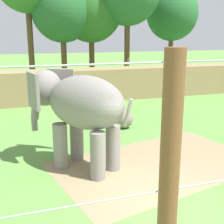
% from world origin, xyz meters
% --- Properties ---
extents(ground_plane, '(120.00, 120.00, 0.00)m').
position_xyz_m(ground_plane, '(0.00, 0.00, 0.00)').
color(ground_plane, '#609342').
extents(dirt_patch, '(7.34, 5.39, 0.01)m').
position_xyz_m(dirt_patch, '(0.95, 2.11, 0.00)').
color(dirt_patch, '#937F5B').
rests_on(dirt_patch, ground).
extents(embankment_wall, '(36.00, 1.80, 1.98)m').
position_xyz_m(embankment_wall, '(0.00, 12.56, 0.99)').
color(embankment_wall, '#997F56').
rests_on(embankment_wall, ground).
extents(elephant, '(3.19, 3.56, 3.02)m').
position_xyz_m(elephant, '(-1.52, 2.78, 2.00)').
color(elephant, gray).
rests_on(elephant, ground).
extents(enrichment_ball, '(0.82, 0.82, 0.82)m').
position_xyz_m(enrichment_ball, '(1.25, 6.17, 0.41)').
color(enrichment_ball, gray).
rests_on(enrichment_ball, ground).
extents(tree_left_of_centre, '(4.78, 4.78, 8.46)m').
position_xyz_m(tree_left_of_centre, '(11.20, 20.43, 5.92)').
color(tree_left_of_centre, brown).
rests_on(tree_left_of_centre, ground).
extents(tree_behind_wall, '(4.76, 4.76, 8.42)m').
position_xyz_m(tree_behind_wall, '(0.62, 18.38, 5.89)').
color(tree_behind_wall, brown).
rests_on(tree_behind_wall, ground).
extents(tree_far_right, '(5.01, 5.01, 8.65)m').
position_xyz_m(tree_far_right, '(3.01, 18.83, 5.99)').
color(tree_far_right, brown).
rests_on(tree_far_right, ground).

